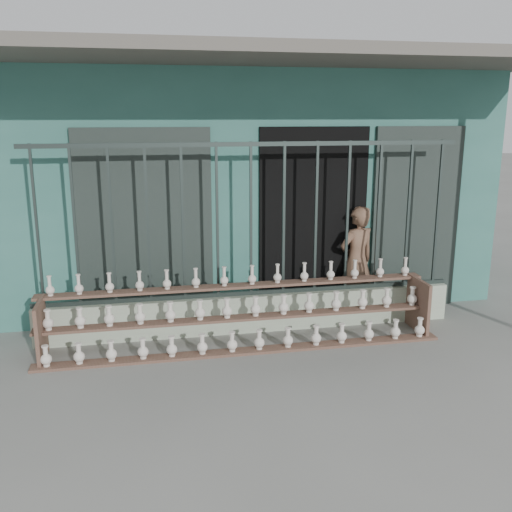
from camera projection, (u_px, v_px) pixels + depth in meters
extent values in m
plane|color=slate|center=(276.00, 377.00, 5.68)|extent=(60.00, 60.00, 0.00)
cube|color=#326B60|center=(217.00, 173.00, 9.38)|extent=(7.00, 5.00, 3.20)
cube|color=black|center=(312.00, 222.00, 7.29)|extent=(1.40, 0.12, 2.40)
cube|color=black|center=(146.00, 229.00, 6.85)|extent=(1.60, 0.08, 2.40)
cube|color=black|center=(415.00, 219.00, 7.52)|extent=(1.20, 0.08, 2.40)
cube|color=#59544C|center=(252.00, 56.00, 6.06)|extent=(7.40, 2.00, 0.12)
cube|color=#ACBBA0|center=(251.00, 312.00, 6.86)|extent=(5.00, 0.20, 0.45)
cube|color=#283330|center=(37.00, 228.00, 6.14)|extent=(0.03, 0.03, 1.80)
cube|color=#283330|center=(75.00, 227.00, 6.21)|extent=(0.03, 0.03, 1.80)
cube|color=#283330|center=(112.00, 226.00, 6.29)|extent=(0.03, 0.03, 1.80)
cube|color=#283330|center=(148.00, 224.00, 6.36)|extent=(0.03, 0.03, 1.80)
cube|color=#283330|center=(183.00, 223.00, 6.44)|extent=(0.03, 0.03, 1.80)
cube|color=#283330|center=(217.00, 222.00, 6.51)|extent=(0.03, 0.03, 1.80)
cube|color=#283330|center=(251.00, 221.00, 6.59)|extent=(0.03, 0.03, 1.80)
cube|color=#283330|center=(284.00, 219.00, 6.66)|extent=(0.03, 0.03, 1.80)
cube|color=#283330|center=(316.00, 218.00, 6.74)|extent=(0.03, 0.03, 1.80)
cube|color=#283330|center=(347.00, 217.00, 6.81)|extent=(0.03, 0.03, 1.80)
cube|color=#283330|center=(378.00, 216.00, 6.89)|extent=(0.03, 0.03, 1.80)
cube|color=#283330|center=(408.00, 215.00, 6.96)|extent=(0.03, 0.03, 1.80)
cube|color=#283330|center=(437.00, 214.00, 7.04)|extent=(0.03, 0.03, 1.80)
cube|color=#283330|center=(251.00, 144.00, 6.38)|extent=(5.00, 0.04, 0.05)
cube|color=#283330|center=(251.00, 293.00, 6.80)|extent=(5.00, 0.04, 0.05)
cube|color=brown|center=(246.00, 351.00, 6.26)|extent=(4.50, 0.18, 0.03)
cube|color=brown|center=(242.00, 318.00, 6.42)|extent=(4.50, 0.18, 0.03)
cube|color=brown|center=(238.00, 286.00, 6.59)|extent=(4.50, 0.18, 0.03)
cube|color=brown|center=(41.00, 331.00, 6.01)|extent=(0.04, 0.55, 0.64)
cube|color=brown|center=(418.00, 305.00, 6.83)|extent=(0.04, 0.55, 0.64)
imported|color=brown|center=(357.00, 261.00, 7.33)|extent=(0.60, 0.49, 1.42)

